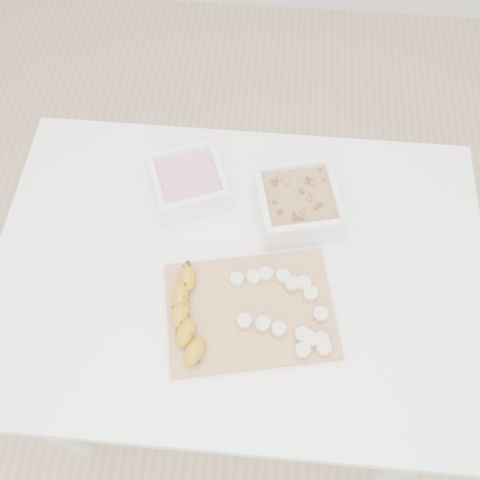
# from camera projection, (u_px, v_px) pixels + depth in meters

# --- Properties ---
(ground) EXTENTS (3.50, 3.50, 0.00)m
(ground) POSITION_uv_depth(u_px,v_px,m) (239.00, 366.00, 1.74)
(ground) COLOR #C6AD89
(ground) RESTS_ON ground
(table) EXTENTS (1.00, 0.70, 0.75)m
(table) POSITION_uv_depth(u_px,v_px,m) (239.00, 286.00, 1.16)
(table) COLOR white
(table) RESTS_ON ground
(bowl_yogurt) EXTENTS (0.19, 0.19, 0.07)m
(bowl_yogurt) POSITION_uv_depth(u_px,v_px,m) (189.00, 182.00, 1.13)
(bowl_yogurt) COLOR white
(bowl_yogurt) RESTS_ON table
(bowl_granola) EXTENTS (0.20, 0.20, 0.08)m
(bowl_granola) POSITION_uv_depth(u_px,v_px,m) (298.00, 203.00, 1.10)
(bowl_granola) COLOR white
(bowl_granola) RESTS_ON table
(cutting_board) EXTENTS (0.36, 0.29, 0.01)m
(cutting_board) POSITION_uv_depth(u_px,v_px,m) (250.00, 311.00, 1.02)
(cutting_board) COLOR #A97A48
(cutting_board) RESTS_ON table
(banana) EXTENTS (0.06, 0.19, 0.03)m
(banana) POSITION_uv_depth(u_px,v_px,m) (188.00, 316.00, 0.99)
(banana) COLOR #BA7E0E
(banana) RESTS_ON cutting_board
(banana_slices) EXTENTS (0.20, 0.17, 0.02)m
(banana_slices) POSITION_uv_depth(u_px,v_px,m) (288.00, 310.00, 1.01)
(banana_slices) COLOR beige
(banana_slices) RESTS_ON cutting_board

